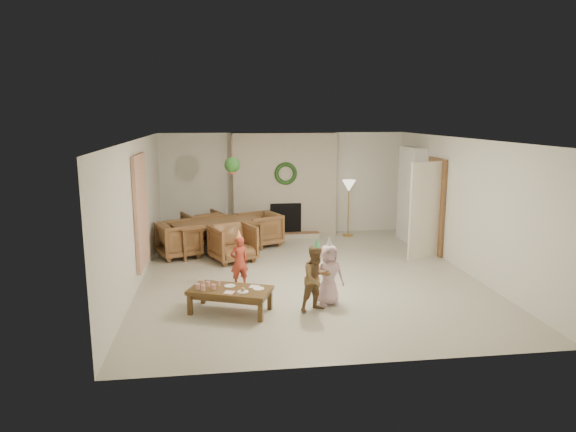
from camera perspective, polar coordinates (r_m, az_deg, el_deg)
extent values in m
plane|color=#B7B29E|center=(9.60, 2.10, -6.58)|extent=(7.00, 7.00, 0.00)
plane|color=white|center=(9.15, 2.22, 8.50)|extent=(7.00, 7.00, 0.00)
plane|color=silver|center=(12.72, -0.49, 3.61)|extent=(7.00, 0.00, 7.00)
plane|color=silver|center=(5.96, 7.83, -5.26)|extent=(7.00, 0.00, 7.00)
plane|color=silver|center=(9.28, -16.43, 0.31)|extent=(0.00, 7.00, 7.00)
plane|color=silver|center=(10.23, 18.97, 1.14)|extent=(0.00, 7.00, 7.00)
cube|color=#5A2117|center=(12.52, -0.38, 3.49)|extent=(2.50, 0.40, 2.50)
cube|color=brown|center=(12.40, -0.17, -2.19)|extent=(1.60, 0.30, 0.12)
cube|color=black|center=(12.48, -0.27, -0.27)|extent=(0.75, 0.12, 0.75)
torus|color=#1A3F17|center=(12.26, -0.25, 4.73)|extent=(0.54, 0.10, 0.54)
cylinder|color=gold|center=(12.74, 6.65, -2.11)|extent=(0.26, 0.26, 0.03)
cylinder|color=gold|center=(12.61, 6.71, 0.67)|extent=(0.03, 0.03, 1.24)
cone|color=beige|center=(12.51, 6.78, 3.35)|extent=(0.33, 0.33, 0.28)
cube|color=white|center=(12.27, 13.51, 2.31)|extent=(0.30, 1.00, 2.20)
cube|color=white|center=(12.37, 13.29, -0.67)|extent=(0.30, 0.92, 0.03)
cube|color=white|center=(12.30, 13.37, 1.16)|extent=(0.30, 0.92, 0.03)
cube|color=white|center=(12.24, 13.45, 3.00)|extent=(0.30, 0.92, 0.03)
cube|color=white|center=(12.19, 13.54, 4.86)|extent=(0.30, 0.92, 0.03)
cube|color=#B43421|center=(12.20, 13.48, -0.17)|extent=(0.20, 0.40, 0.24)
cube|color=navy|center=(12.32, 13.23, 1.84)|extent=(0.20, 0.44, 0.24)
cube|color=#A08D22|center=(12.12, 13.56, 3.54)|extent=(0.20, 0.36, 0.22)
cube|color=brown|center=(11.32, 16.04, 1.05)|extent=(0.05, 0.86, 2.04)
cube|color=beige|center=(10.83, 14.98, 0.56)|extent=(0.77, 0.32, 2.00)
cube|color=beige|center=(9.47, -16.01, 0.54)|extent=(0.06, 1.20, 2.00)
imported|color=brown|center=(11.23, -7.90, -2.25)|extent=(2.19, 1.73, 0.68)
imported|color=brown|center=(10.47, -6.13, -3.00)|extent=(1.05, 1.07, 0.75)
imported|color=brown|center=(11.99, -9.45, -1.26)|extent=(1.05, 1.07, 0.75)
imported|color=brown|center=(10.94, -12.00, -2.56)|extent=(1.07, 1.05, 0.75)
imported|color=brown|center=(11.65, -3.09, -1.49)|extent=(1.07, 1.05, 0.75)
cylinder|color=tan|center=(10.54, -6.23, 6.89)|extent=(0.01, 0.01, 0.70)
cylinder|color=brown|center=(10.57, -6.19, 5.00)|extent=(0.16, 0.16, 0.12)
sphere|color=#1F511B|center=(10.56, -6.20, 5.65)|extent=(0.32, 0.32, 0.32)
cube|color=brown|center=(7.82, -6.43, -8.20)|extent=(1.34, 1.00, 0.06)
cube|color=brown|center=(7.84, -6.42, -8.64)|extent=(1.22, 0.88, 0.07)
cube|color=brown|center=(7.87, -10.82, -9.64)|extent=(0.08, 0.08, 0.32)
cube|color=brown|center=(7.50, -3.07, -10.51)|extent=(0.08, 0.08, 0.32)
cube|color=brown|center=(8.29, -9.40, -8.50)|extent=(0.08, 0.08, 0.32)
cube|color=brown|center=(7.94, -2.03, -9.25)|extent=(0.08, 0.08, 0.32)
cylinder|color=silver|center=(7.84, -10.01, -7.70)|extent=(0.08, 0.08, 0.08)
cylinder|color=silver|center=(8.00, -9.47, -7.29)|extent=(0.08, 0.08, 0.08)
cylinder|color=silver|center=(7.76, -9.39, -7.89)|extent=(0.08, 0.08, 0.08)
cylinder|color=silver|center=(7.92, -8.86, -7.47)|extent=(0.08, 0.08, 0.08)
cylinder|color=silver|center=(7.77, -8.28, -7.81)|extent=(0.08, 0.08, 0.08)
cylinder|color=silver|center=(7.93, -7.78, -7.40)|extent=(0.08, 0.08, 0.08)
cylinder|color=white|center=(7.92, -6.48, -7.69)|extent=(0.22, 0.22, 0.01)
cylinder|color=white|center=(7.65, -5.04, -8.36)|extent=(0.22, 0.22, 0.01)
cylinder|color=white|center=(7.76, -3.28, -8.04)|extent=(0.22, 0.22, 0.01)
sphere|color=tan|center=(7.64, -5.04, -8.10)|extent=(0.08, 0.08, 0.06)
cube|color=#FFBBCB|center=(7.64, -6.55, -8.41)|extent=(0.18, 0.18, 0.01)
cube|color=#FFBBCB|center=(7.85, -3.77, -7.81)|extent=(0.18, 0.18, 0.01)
imported|color=#9E3221|center=(8.89, -5.44, -5.06)|extent=(0.37, 0.30, 0.89)
cone|color=#F2D750|center=(8.77, -5.50, -2.02)|extent=(0.13, 0.13, 0.17)
imported|color=maroon|center=(7.78, 3.17, -6.94)|extent=(0.61, 0.55, 1.02)
cone|color=#53C272|center=(7.63, 3.21, -3.03)|extent=(0.13, 0.13, 0.17)
imported|color=beige|center=(8.07, 4.56, -6.50)|extent=(0.51, 0.38, 0.96)
cone|color=#B1B2B8|center=(7.93, 4.62, -2.93)|extent=(0.13, 0.13, 0.17)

